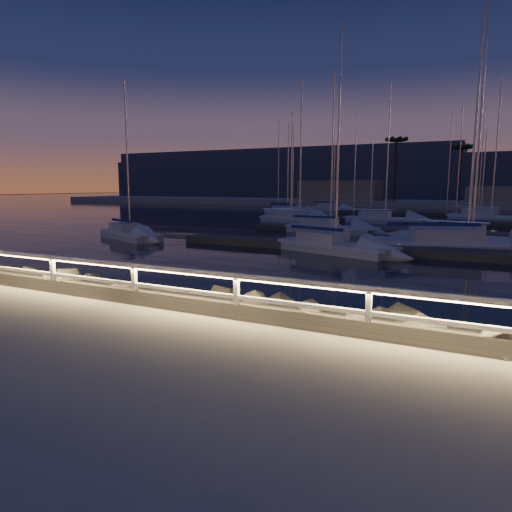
% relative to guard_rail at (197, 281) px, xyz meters
% --- Properties ---
extents(ground, '(400.00, 400.00, 0.00)m').
position_rel_guard_rail_xyz_m(ground, '(0.07, 0.00, -0.77)').
color(ground, '#A49D94').
rests_on(ground, ground).
extents(harbor_water, '(400.00, 440.00, 0.60)m').
position_rel_guard_rail_xyz_m(harbor_water, '(0.07, 31.22, -1.74)').
color(harbor_water, black).
rests_on(harbor_water, ground).
extents(guard_rail, '(44.11, 0.12, 1.06)m').
position_rel_guard_rail_xyz_m(guard_rail, '(0.00, 0.00, 0.00)').
color(guard_rail, white).
rests_on(guard_rail, ground).
extents(riprap, '(19.66, 2.96, 1.46)m').
position_rel_guard_rail_xyz_m(riprap, '(6.07, 1.41, -0.97)').
color(riprap, '#656157').
rests_on(riprap, ground).
extents(floating_docks, '(22.00, 36.00, 0.40)m').
position_rel_guard_rail_xyz_m(floating_docks, '(0.07, 32.50, -1.17)').
color(floating_docks, '#4F4941').
rests_on(floating_docks, ground).
extents(far_shore, '(160.00, 14.00, 5.20)m').
position_rel_guard_rail_xyz_m(far_shore, '(-0.06, 74.05, -0.48)').
color(far_shore, '#A49D94').
rests_on(far_shore, ground).
extents(palm_left, '(3.00, 3.00, 11.20)m').
position_rel_guard_rail_xyz_m(palm_left, '(-7.93, 72.00, 9.36)').
color(palm_left, '#4B3323').
rests_on(palm_left, ground).
extents(palm_center, '(3.00, 3.00, 9.70)m').
position_rel_guard_rail_xyz_m(palm_center, '(2.07, 73.00, 8.01)').
color(palm_center, '#4B3323').
rests_on(palm_center, ground).
extents(distant_hills, '(230.00, 37.50, 18.00)m').
position_rel_guard_rail_xyz_m(distant_hills, '(-22.06, 133.69, 3.96)').
color(distant_hills, '#384157').
rests_on(distant_hills, ground).
extents(sailboat_a, '(6.26, 3.90, 10.43)m').
position_rel_guard_rail_xyz_m(sailboat_a, '(-15.61, 15.01, -0.98)').
color(sailboat_a, silver).
rests_on(sailboat_a, ground).
extents(sailboat_b, '(7.17, 4.07, 11.81)m').
position_rel_guard_rail_xyz_m(sailboat_b, '(-1.28, 15.11, -0.97)').
color(sailboat_b, silver).
rests_on(sailboat_b, ground).
extents(sailboat_c, '(7.28, 2.80, 12.07)m').
position_rel_guard_rail_xyz_m(sailboat_c, '(-4.72, 25.11, -0.98)').
color(sailboat_c, silver).
rests_on(sailboat_c, ground).
extents(sailboat_d, '(10.04, 5.60, 16.38)m').
position_rel_guard_rail_xyz_m(sailboat_d, '(5.03, 18.85, -0.91)').
color(sailboat_d, silver).
rests_on(sailboat_d, ground).
extents(sailboat_e, '(6.43, 2.00, 10.95)m').
position_rel_guard_rail_xyz_m(sailboat_e, '(-11.53, 33.78, -0.96)').
color(sailboat_e, silver).
rests_on(sailboat_e, ground).
extents(sailboat_g, '(7.94, 2.79, 13.25)m').
position_rel_guard_rail_xyz_m(sailboat_g, '(-2.75, 36.30, -0.95)').
color(sailboat_g, silver).
rests_on(sailboat_g, ground).
extents(sailboat_h, '(9.89, 4.95, 16.12)m').
position_rel_guard_rail_xyz_m(sailboat_h, '(5.21, 21.07, -0.92)').
color(sailboat_h, silver).
rests_on(sailboat_h, ground).
extents(sailboat_i, '(6.97, 3.77, 11.50)m').
position_rel_guard_rail_xyz_m(sailboat_i, '(-17.07, 46.26, -0.95)').
color(sailboat_i, silver).
rests_on(sailboat_i, ground).
extents(sailboat_j, '(8.17, 5.21, 13.58)m').
position_rel_guard_rail_xyz_m(sailboat_j, '(-10.21, 32.85, -0.93)').
color(sailboat_j, silver).
rests_on(sailboat_j, ground).
extents(sailboat_k, '(8.77, 4.94, 14.37)m').
position_rel_guard_rail_xyz_m(sailboat_k, '(6.46, 44.06, -0.93)').
color(sailboat_k, silver).
rests_on(sailboat_k, ground).
extents(sailboat_m, '(6.44, 2.46, 10.77)m').
position_rel_guard_rail_xyz_m(sailboat_m, '(-13.92, 55.02, -0.97)').
color(sailboat_m, silver).
rests_on(sailboat_m, ground).
extents(sailboat_n, '(6.81, 2.31, 11.45)m').
position_rel_guard_rail_xyz_m(sailboat_n, '(-15.37, 43.70, -0.97)').
color(sailboat_n, silver).
rests_on(sailboat_n, ground).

